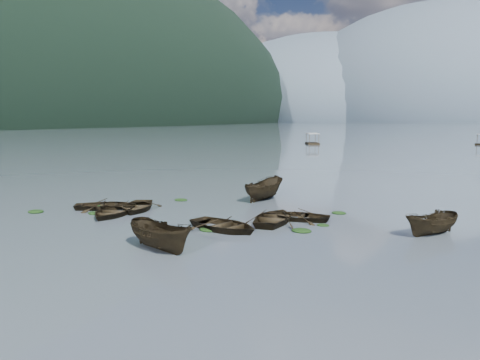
% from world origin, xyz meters
% --- Properties ---
extents(ground_plane, '(2400.00, 2400.00, 0.00)m').
position_xyz_m(ground_plane, '(0.00, 0.00, 0.00)').
color(ground_plane, '#515C66').
extents(haze_mtn_a, '(520.00, 520.00, 280.00)m').
position_xyz_m(haze_mtn_a, '(-260.00, 900.00, 0.00)').
color(haze_mtn_a, '#475666').
rests_on(haze_mtn_a, ground).
extents(haze_mtn_b, '(520.00, 520.00, 340.00)m').
position_xyz_m(haze_mtn_b, '(-60.00, 900.00, 0.00)').
color(haze_mtn_b, '#475666').
rests_on(haze_mtn_b, ground).
extents(rowboat_0, '(4.09, 5.00, 0.91)m').
position_xyz_m(rowboat_0, '(-6.26, 5.44, 0.00)').
color(rowboat_0, black).
rests_on(rowboat_0, ground).
extents(rowboat_1, '(5.26, 4.99, 0.89)m').
position_xyz_m(rowboat_1, '(-8.34, 7.03, 0.00)').
color(rowboat_1, black).
rests_on(rowboat_1, ground).
extents(rowboat_2, '(4.74, 2.98, 1.72)m').
position_xyz_m(rowboat_2, '(1.64, 0.21, 0.00)').
color(rowboat_2, black).
rests_on(rowboat_2, ground).
extents(rowboat_3, '(3.87, 5.01, 0.96)m').
position_xyz_m(rowboat_3, '(4.21, 8.49, 0.00)').
color(rowboat_3, black).
rests_on(rowboat_3, ground).
extents(rowboat_4, '(5.28, 4.33, 0.96)m').
position_xyz_m(rowboat_4, '(2.40, 5.23, 0.00)').
color(rowboat_4, black).
rests_on(rowboat_4, ground).
extents(rowboat_5, '(3.37, 4.11, 1.52)m').
position_xyz_m(rowboat_5, '(13.29, 9.57, 0.00)').
color(rowboat_5, black).
rests_on(rowboat_5, ground).
extents(rowboat_6, '(4.73, 5.34, 0.91)m').
position_xyz_m(rowboat_6, '(-6.00, 7.62, 0.00)').
color(rowboat_6, black).
rests_on(rowboat_6, ground).
extents(rowboat_7, '(4.37, 3.34, 0.85)m').
position_xyz_m(rowboat_7, '(5.22, 9.91, 0.00)').
color(rowboat_7, black).
rests_on(rowboat_7, ground).
extents(rowboat_8, '(2.30, 5.07, 1.90)m').
position_xyz_m(rowboat_8, '(0.22, 15.77, 0.00)').
color(rowboat_8, black).
rests_on(rowboat_8, ground).
extents(weed_clump_0, '(1.15, 0.94, 0.25)m').
position_xyz_m(weed_clump_0, '(-11.65, 3.78, 0.00)').
color(weed_clump_0, black).
rests_on(weed_clump_0, ground).
extents(weed_clump_1, '(1.01, 0.81, 0.22)m').
position_xyz_m(weed_clump_1, '(-7.66, 5.27, 0.00)').
color(weed_clump_1, black).
rests_on(weed_clump_1, ground).
extents(weed_clump_2, '(1.15, 0.92, 0.25)m').
position_xyz_m(weed_clump_2, '(1.68, 4.70, 0.00)').
color(weed_clump_2, black).
rests_on(weed_clump_2, ground).
extents(weed_clump_3, '(0.77, 0.65, 0.17)m').
position_xyz_m(weed_clump_3, '(7.22, 8.93, 0.00)').
color(weed_clump_3, black).
rests_on(weed_clump_3, ground).
extents(weed_clump_4, '(1.19, 0.94, 0.25)m').
position_xyz_m(weed_clump_4, '(6.57, 6.90, 0.00)').
color(weed_clump_4, black).
rests_on(weed_clump_4, ground).
extents(weed_clump_5, '(1.05, 0.85, 0.22)m').
position_xyz_m(weed_clump_5, '(-9.59, 7.69, 0.00)').
color(weed_clump_5, black).
rests_on(weed_clump_5, ground).
extents(weed_clump_6, '(1.08, 0.90, 0.22)m').
position_xyz_m(weed_clump_6, '(-5.39, 12.27, 0.00)').
color(weed_clump_6, black).
rests_on(weed_clump_6, ground).
extents(weed_clump_7, '(0.99, 0.79, 0.22)m').
position_xyz_m(weed_clump_7, '(7.11, 12.92, 0.00)').
color(weed_clump_7, black).
rests_on(weed_clump_7, ground).
extents(pontoon_left, '(5.57, 7.38, 2.62)m').
position_xyz_m(pontoon_left, '(-21.83, 94.72, 0.00)').
color(pontoon_left, black).
rests_on(pontoon_left, ground).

